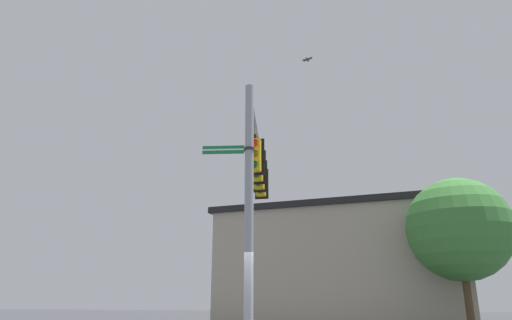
{
  "coord_description": "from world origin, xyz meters",
  "views": [
    {
      "loc": [
        -2.45,
        10.68,
        1.46
      ],
      "look_at": [
        0.41,
        -2.8,
        5.76
      ],
      "focal_mm": 30.88,
      "sensor_mm": 36.0,
      "label": 1
    }
  ],
  "objects_px": {
    "traffic_light_mid_outer": "(259,175)",
    "traffic_light_nearest_pole": "(255,155)",
    "bird_flying": "(307,59)",
    "street_name_sign": "(234,150)",
    "traffic_light_mid_inner": "(257,166)",
    "traffic_light_arm_end": "(261,183)"
  },
  "relations": [
    {
      "from": "traffic_light_mid_inner",
      "to": "street_name_sign",
      "type": "relative_size",
      "value": 0.96
    },
    {
      "from": "traffic_light_mid_outer",
      "to": "traffic_light_arm_end",
      "type": "height_order",
      "value": "same"
    },
    {
      "from": "traffic_light_mid_inner",
      "to": "bird_flying",
      "type": "height_order",
      "value": "bird_flying"
    },
    {
      "from": "traffic_light_arm_end",
      "to": "bird_flying",
      "type": "xyz_separation_m",
      "value": [
        -2.23,
        2.6,
        3.74
      ]
    },
    {
      "from": "traffic_light_mid_inner",
      "to": "traffic_light_arm_end",
      "type": "distance_m",
      "value": 2.37
    },
    {
      "from": "traffic_light_mid_inner",
      "to": "bird_flying",
      "type": "bearing_deg",
      "value": 172.18
    },
    {
      "from": "traffic_light_nearest_pole",
      "to": "traffic_light_arm_end",
      "type": "height_order",
      "value": "same"
    },
    {
      "from": "traffic_light_nearest_pole",
      "to": "traffic_light_arm_end",
      "type": "bearing_deg",
      "value": -81.62
    },
    {
      "from": "traffic_light_mid_outer",
      "to": "traffic_light_arm_end",
      "type": "xyz_separation_m",
      "value": [
        0.17,
        -1.17,
        0.0
      ]
    },
    {
      "from": "traffic_light_mid_inner",
      "to": "traffic_light_mid_outer",
      "type": "height_order",
      "value": "same"
    },
    {
      "from": "street_name_sign",
      "to": "traffic_light_nearest_pole",
      "type": "bearing_deg",
      "value": -91.13
    },
    {
      "from": "traffic_light_arm_end",
      "to": "bird_flying",
      "type": "height_order",
      "value": "bird_flying"
    },
    {
      "from": "traffic_light_mid_outer",
      "to": "bird_flying",
      "type": "bearing_deg",
      "value": 145.13
    },
    {
      "from": "traffic_light_mid_inner",
      "to": "bird_flying",
      "type": "relative_size",
      "value": 3.52
    },
    {
      "from": "traffic_light_mid_inner",
      "to": "traffic_light_mid_outer",
      "type": "distance_m",
      "value": 1.19
    },
    {
      "from": "traffic_light_mid_inner",
      "to": "street_name_sign",
      "type": "xyz_separation_m",
      "value": [
        -0.13,
        3.52,
        -0.59
      ]
    },
    {
      "from": "traffic_light_mid_inner",
      "to": "traffic_light_mid_outer",
      "type": "xyz_separation_m",
      "value": [
        0.17,
        -1.17,
        0.0
      ]
    },
    {
      "from": "traffic_light_mid_inner",
      "to": "street_name_sign",
      "type": "height_order",
      "value": "traffic_light_mid_inner"
    },
    {
      "from": "traffic_light_arm_end",
      "to": "street_name_sign",
      "type": "relative_size",
      "value": 0.96
    },
    {
      "from": "traffic_light_mid_inner",
      "to": "bird_flying",
      "type": "xyz_separation_m",
      "value": [
        -1.88,
        0.26,
        3.74
      ]
    },
    {
      "from": "traffic_light_mid_outer",
      "to": "traffic_light_nearest_pole",
      "type": "bearing_deg",
      "value": 98.38
    },
    {
      "from": "traffic_light_nearest_pole",
      "to": "traffic_light_mid_inner",
      "type": "height_order",
      "value": "same"
    }
  ]
}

